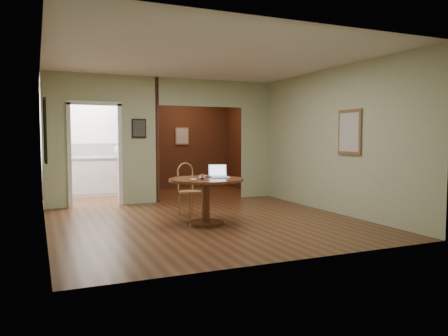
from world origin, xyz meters
name	(u,v)px	position (x,y,z in m)	size (l,w,h in m)	color
floor	(208,222)	(0.00, 0.00, 0.00)	(5.00, 5.00, 0.00)	#452213
room_shell	(139,143)	(-0.47, 3.10, 1.29)	(5.20, 7.50, 5.00)	silver
dining_table	(206,190)	(-0.10, -0.16, 0.56)	(1.20, 1.20, 0.75)	brown
chair	(188,186)	(-0.09, 0.77, 0.53)	(0.51, 0.51, 0.95)	#9D6C37
open_laptop	(219,174)	(0.16, -0.08, 0.81)	(0.35, 0.34, 0.21)	white
closed_laptop	(210,176)	(0.06, 0.07, 0.76)	(0.34, 0.22, 0.03)	#BCBCC1
mouse	(193,180)	(-0.43, -0.47, 0.77)	(0.10, 0.05, 0.04)	white
wine_glass	(202,177)	(-0.24, -0.34, 0.80)	(0.09, 0.09, 0.10)	white
pen	(207,180)	(-0.19, -0.42, 0.75)	(0.01, 0.01, 0.12)	#0C0F57
kitchen_cabinet	(93,176)	(-1.35, 4.20, 0.47)	(2.06, 0.60, 0.94)	white
grocery_bag	(120,150)	(-0.70, 4.20, 1.09)	(0.30, 0.25, 0.30)	beige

